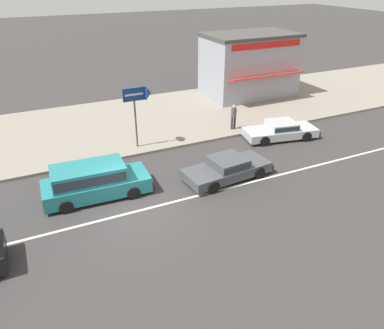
# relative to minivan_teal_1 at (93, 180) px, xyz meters

# --- Properties ---
(ground_plane) EXTENTS (160.00, 160.00, 0.00)m
(ground_plane) POSITION_rel_minivan_teal_1_xyz_m (1.33, -1.97, -0.85)
(ground_plane) COLOR #383535
(lane_centre_stripe) EXTENTS (50.40, 0.14, 0.01)m
(lane_centre_stripe) POSITION_rel_minivan_teal_1_xyz_m (1.33, -1.97, -0.84)
(lane_centre_stripe) COLOR silver
(lane_centre_stripe) RESTS_ON ground
(kerb_strip) EXTENTS (68.00, 10.00, 0.15)m
(kerb_strip) POSITION_rel_minivan_teal_1_xyz_m (1.33, 8.10, -0.77)
(kerb_strip) COLOR gray
(kerb_strip) RESTS_ON ground
(minivan_teal_1) EXTENTS (4.87, 2.12, 1.56)m
(minivan_teal_1) POSITION_rel_minivan_teal_1_xyz_m (0.00, 0.00, 0.00)
(minivan_teal_1) COLOR teal
(minivan_teal_1) RESTS_ON ground
(sedan_dark_grey_2) EXTENTS (4.62, 2.21, 1.06)m
(sedan_dark_grey_2) POSITION_rel_minivan_teal_1_xyz_m (6.33, -1.05, -0.31)
(sedan_dark_grey_2) COLOR #47494F
(sedan_dark_grey_2) RESTS_ON ground
(sedan_silver_3) EXTENTS (4.71, 2.48, 1.06)m
(sedan_silver_3) POSITION_rel_minivan_teal_1_xyz_m (11.69, 1.79, -0.31)
(sedan_silver_3) COLOR #B7BABF
(sedan_silver_3) RESTS_ON ground
(arrow_signboard) EXTENTS (1.61, 0.79, 3.47)m
(arrow_signboard) POSITION_rel_minivan_teal_1_xyz_m (3.92, 4.03, 2.23)
(arrow_signboard) COLOR #4C4C51
(arrow_signboard) RESTS_ON kerb_strip
(pedestrian_near_clock) EXTENTS (0.34, 0.34, 1.59)m
(pedestrian_near_clock) POSITION_rel_minivan_teal_1_xyz_m (9.65, 3.99, 0.23)
(pedestrian_near_clock) COLOR #333338
(pedestrian_near_clock) RESTS_ON kerb_strip
(shopfront_corner_warung) EXTENTS (7.01, 5.05, 4.75)m
(shopfront_corner_warung) POSITION_rel_minivan_teal_1_xyz_m (14.53, 9.95, 1.68)
(shopfront_corner_warung) COLOR #999EA8
(shopfront_corner_warung) RESTS_ON kerb_strip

